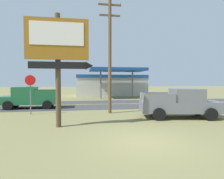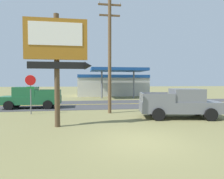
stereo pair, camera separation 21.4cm
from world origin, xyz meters
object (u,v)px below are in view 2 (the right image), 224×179
at_px(motel_sign, 58,50).
at_px(stop_sign, 31,87).
at_px(pickup_green_on_road, 31,98).
at_px(utility_pole, 110,53).
at_px(gas_station, 112,85).
at_px(pickup_grey_parked_on_lawn, 180,104).

bearing_deg(motel_sign, stop_sign, 119.65).
xyz_separation_m(motel_sign, pickup_green_on_road, (-3.48, 7.93, -3.15)).
xyz_separation_m(motel_sign, stop_sign, (-2.58, 4.53, -2.09)).
xyz_separation_m(utility_pole, gas_station, (3.04, 18.77, -2.73)).
bearing_deg(pickup_green_on_road, pickup_grey_parked_on_lawn, -29.72).
xyz_separation_m(motel_sign, pickup_grey_parked_on_lawn, (7.77, 1.51, -3.15)).
bearing_deg(gas_station, pickup_green_on_road, -123.28).
height_order(stop_sign, pickup_grey_parked_on_lawn, stop_sign).
relative_size(stop_sign, utility_pole, 0.34).
xyz_separation_m(motel_sign, gas_station, (6.37, 22.93, -2.17)).
bearing_deg(pickup_green_on_road, gas_station, 56.72).
distance_m(gas_station, pickup_green_on_road, 17.97).
xyz_separation_m(stop_sign, utility_pole, (5.92, -0.37, 2.65)).
bearing_deg(pickup_green_on_road, motel_sign, -66.32).
distance_m(motel_sign, gas_station, 23.90).
bearing_deg(pickup_green_on_road, utility_pole, -28.93).
distance_m(motel_sign, pickup_green_on_road, 9.21).
distance_m(utility_pole, pickup_green_on_road, 8.62).
height_order(stop_sign, gas_station, gas_station).
bearing_deg(stop_sign, pickup_green_on_road, 104.79).
bearing_deg(gas_station, stop_sign, -115.95).
bearing_deg(pickup_grey_parked_on_lawn, motel_sign, -169.01).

